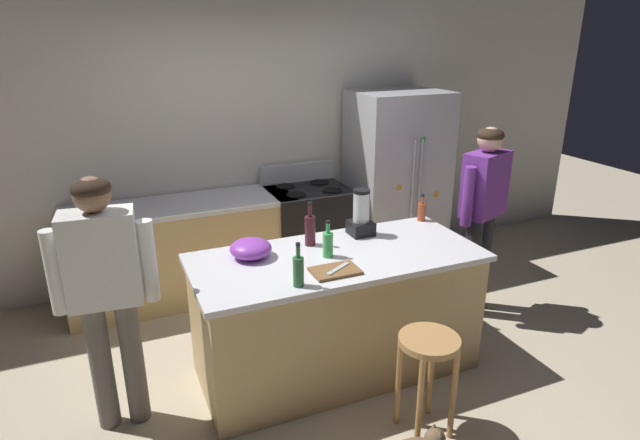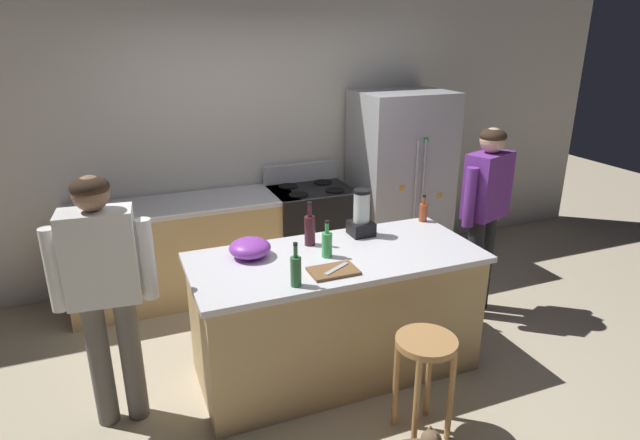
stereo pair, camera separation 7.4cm
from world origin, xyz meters
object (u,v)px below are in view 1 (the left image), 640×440
(stove_range, at_px, (309,232))
(bottle_wine, at_px, (310,229))
(bottle_soda, at_px, (328,244))
(blender_appliance, at_px, (361,216))
(bottle_olive_oil, at_px, (298,270))
(kitchen_island, at_px, (337,313))
(refrigerator, at_px, (396,180))
(person_by_sink_right, at_px, (483,204))
(bottle_cooking_sauce, at_px, (422,211))
(mixing_bowl, at_px, (251,249))
(person_by_island_left, at_px, (105,283))
(chef_knife, at_px, (338,268))
(cutting_board, at_px, (335,271))
(bar_stool, at_px, (428,359))

(stove_range, distance_m, bottle_wine, 1.49)
(stove_range, bearing_deg, bottle_soda, -107.04)
(stove_range, distance_m, blender_appliance, 1.38)
(bottle_soda, relative_size, bottle_olive_oil, 0.93)
(kitchen_island, distance_m, stove_range, 1.58)
(refrigerator, height_order, person_by_sink_right, refrigerator)
(refrigerator, xyz_separation_m, bottle_cooking_sauce, (-0.45, -1.14, 0.09))
(kitchen_island, height_order, mixing_bowl, mixing_bowl)
(person_by_island_left, height_order, blender_appliance, person_by_island_left)
(person_by_sink_right, relative_size, blender_appliance, 4.66)
(bottle_cooking_sauce, distance_m, bottle_olive_oil, 1.47)
(blender_appliance, bearing_deg, bottle_soda, -144.13)
(stove_range, relative_size, person_by_sink_right, 0.67)
(refrigerator, xyz_separation_m, blender_appliance, (-1.03, -1.22, 0.16))
(blender_appliance, height_order, chef_knife, blender_appliance)
(cutting_board, bearing_deg, bottle_soda, 76.79)
(bottle_olive_oil, bearing_deg, bottle_cooking_sauce, 27.62)
(kitchen_island, xyz_separation_m, cutting_board, (-0.13, -0.24, 0.46))
(bottle_cooking_sauce, relative_size, cutting_board, 0.72)
(bar_stool, height_order, bottle_soda, bottle_soda)
(bottle_soda, distance_m, mixing_bowl, 0.52)
(cutting_board, bearing_deg, mixing_bowl, 134.27)
(mixing_bowl, bearing_deg, person_by_island_left, -169.29)
(chef_knife, bearing_deg, kitchen_island, 36.39)
(blender_appliance, relative_size, bottle_cooking_sauce, 1.60)
(stove_range, height_order, person_by_sink_right, person_by_sink_right)
(bottle_soda, height_order, bottle_cooking_sauce, bottle_soda)
(kitchen_island, relative_size, bottle_cooking_sauce, 9.14)
(bottle_wine, bearing_deg, refrigerator, 41.05)
(bar_stool, height_order, chef_knife, chef_knife)
(mixing_bowl, bearing_deg, person_by_sink_right, 3.65)
(refrigerator, relative_size, bar_stool, 2.70)
(bottle_olive_oil, height_order, cutting_board, bottle_olive_oil)
(person_by_island_left, height_order, cutting_board, person_by_island_left)
(kitchen_island, relative_size, bottle_wine, 6.25)
(mixing_bowl, bearing_deg, bottle_wine, 5.90)
(refrigerator, distance_m, bar_stool, 2.58)
(bottle_olive_oil, relative_size, mixing_bowl, 0.99)
(bottle_olive_oil, bearing_deg, person_by_island_left, 162.08)
(person_by_island_left, bearing_deg, kitchen_island, -0.68)
(bottle_wine, height_order, cutting_board, bottle_wine)
(person_by_island_left, relative_size, bottle_olive_oil, 5.79)
(kitchen_island, xyz_separation_m, mixing_bowl, (-0.55, 0.19, 0.51))
(refrigerator, distance_m, bottle_olive_oil, 2.53)
(stove_range, relative_size, chef_knife, 4.91)
(person_by_island_left, bearing_deg, stove_range, 39.06)
(kitchen_island, relative_size, bar_stool, 3.01)
(blender_appliance, height_order, bottle_olive_oil, blender_appliance)
(stove_range, relative_size, bottle_wine, 3.42)
(refrigerator, xyz_separation_m, cutting_board, (-1.48, -1.74, 0.02))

